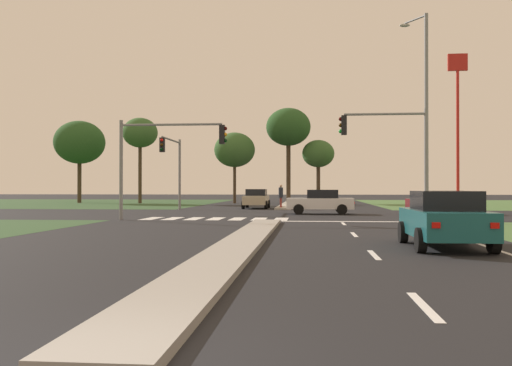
# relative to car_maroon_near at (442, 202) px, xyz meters

# --- Properties ---
(ground_plane) EXTENTS (200.00, 200.00, 0.00)m
(ground_plane) POSITION_rel_car_maroon_near_xyz_m (-10.19, -1.36, -0.75)
(ground_plane) COLOR black
(grass_verge_far_left) EXTENTS (35.00, 35.00, 0.01)m
(grass_verge_far_left) POSITION_rel_car_maroon_near_xyz_m (-35.69, 23.14, -0.75)
(grass_verge_far_left) COLOR #2D4C28
(grass_verge_far_left) RESTS_ON ground
(median_island_near) EXTENTS (1.20, 22.00, 0.14)m
(median_island_near) POSITION_rel_car_maroon_near_xyz_m (-10.19, -20.36, -0.68)
(median_island_near) COLOR gray
(median_island_near) RESTS_ON ground
(median_island_far) EXTENTS (1.20, 36.00, 0.14)m
(median_island_far) POSITION_rel_car_maroon_near_xyz_m (-10.19, 23.64, -0.68)
(median_island_far) COLOR #ADA89E
(median_island_far) RESTS_ON ground
(lane_dash_near) EXTENTS (0.14, 2.00, 0.01)m
(lane_dash_near) POSITION_rel_car_maroon_near_xyz_m (-6.69, -28.05, -0.75)
(lane_dash_near) COLOR silver
(lane_dash_near) RESTS_ON ground
(lane_dash_second) EXTENTS (0.14, 2.00, 0.01)m
(lane_dash_second) POSITION_rel_car_maroon_near_xyz_m (-6.69, -22.05, -0.75)
(lane_dash_second) COLOR silver
(lane_dash_second) RESTS_ON ground
(lane_dash_third) EXTENTS (0.14, 2.00, 0.01)m
(lane_dash_third) POSITION_rel_car_maroon_near_xyz_m (-6.69, -16.05, -0.75)
(lane_dash_third) COLOR silver
(lane_dash_third) RESTS_ON ground
(lane_dash_fourth) EXTENTS (0.14, 2.00, 0.01)m
(lane_dash_fourth) POSITION_rel_car_maroon_near_xyz_m (-6.69, -10.05, -0.75)
(lane_dash_fourth) COLOR silver
(lane_dash_fourth) RESTS_ON ground
(edge_line_right) EXTENTS (0.14, 24.00, 0.01)m
(edge_line_right) POSITION_rel_car_maroon_near_xyz_m (-3.34, -19.36, -0.75)
(edge_line_right) COLOR silver
(edge_line_right) RESTS_ON ground
(stop_bar_near) EXTENTS (6.40, 0.50, 0.01)m
(stop_bar_near) POSITION_rel_car_maroon_near_xyz_m (-6.39, -8.36, -0.75)
(stop_bar_near) COLOR silver
(stop_bar_near) RESTS_ON ground
(crosswalk_bar_near) EXTENTS (0.70, 2.80, 0.01)m
(crosswalk_bar_near) POSITION_rel_car_maroon_near_xyz_m (-16.59, -6.56, -0.75)
(crosswalk_bar_near) COLOR silver
(crosswalk_bar_near) RESTS_ON ground
(crosswalk_bar_second) EXTENTS (0.70, 2.80, 0.01)m
(crosswalk_bar_second) POSITION_rel_car_maroon_near_xyz_m (-15.44, -6.56, -0.75)
(crosswalk_bar_second) COLOR silver
(crosswalk_bar_second) RESTS_ON ground
(crosswalk_bar_third) EXTENTS (0.70, 2.80, 0.01)m
(crosswalk_bar_third) POSITION_rel_car_maroon_near_xyz_m (-14.29, -6.56, -0.75)
(crosswalk_bar_third) COLOR silver
(crosswalk_bar_third) RESTS_ON ground
(crosswalk_bar_fourth) EXTENTS (0.70, 2.80, 0.01)m
(crosswalk_bar_fourth) POSITION_rel_car_maroon_near_xyz_m (-13.14, -6.56, -0.75)
(crosswalk_bar_fourth) COLOR silver
(crosswalk_bar_fourth) RESTS_ON ground
(crosswalk_bar_fifth) EXTENTS (0.70, 2.80, 0.01)m
(crosswalk_bar_fifth) POSITION_rel_car_maroon_near_xyz_m (-11.99, -6.56, -0.75)
(crosswalk_bar_fifth) COLOR silver
(crosswalk_bar_fifth) RESTS_ON ground
(crosswalk_bar_sixth) EXTENTS (0.70, 2.80, 0.01)m
(crosswalk_bar_sixth) POSITION_rel_car_maroon_near_xyz_m (-10.84, -6.56, -0.75)
(crosswalk_bar_sixth) COLOR silver
(crosswalk_bar_sixth) RESTS_ON ground
(crosswalk_bar_seventh) EXTENTS (0.70, 2.80, 0.01)m
(crosswalk_bar_seventh) POSITION_rel_car_maroon_near_xyz_m (-9.69, -6.56, -0.75)
(crosswalk_bar_seventh) COLOR silver
(crosswalk_bar_seventh) RESTS_ON ground
(car_maroon_near) EXTENTS (4.21, 2.00, 1.46)m
(car_maroon_near) POSITION_rel_car_maroon_near_xyz_m (0.00, 0.00, 0.00)
(car_maroon_near) COLOR maroon
(car_maroon_near) RESTS_ON ground
(car_teal_second) EXTENTS (2.00, 4.19, 1.55)m
(car_teal_second) POSITION_rel_car_maroon_near_xyz_m (-4.58, -20.20, 0.04)
(car_teal_second) COLOR #19565B
(car_teal_second) RESTS_ON ground
(car_beige_third) EXTENTS (1.98, 4.50, 1.53)m
(car_beige_third) POSITION_rel_car_maroon_near_xyz_m (-12.40, 8.79, 0.03)
(car_beige_third) COLOR #BCAD8E
(car_beige_third) RESTS_ON ground
(car_white_fourth) EXTENTS (4.15, 1.97, 1.51)m
(car_white_fourth) POSITION_rel_car_maroon_near_xyz_m (-7.53, -0.47, 0.02)
(car_white_fourth) COLOR silver
(car_white_fourth) RESTS_ON ground
(traffic_signal_near_right) EXTENTS (4.30, 0.32, 5.49)m
(traffic_signal_near_right) POSITION_rel_car_maroon_near_xyz_m (-4.14, -7.96, 3.02)
(traffic_signal_near_right) COLOR gray
(traffic_signal_near_right) RESTS_ON ground
(traffic_signal_far_left) EXTENTS (0.32, 5.39, 5.22)m
(traffic_signal_far_left) POSITION_rel_car_maroon_near_xyz_m (-17.79, 3.19, 2.90)
(traffic_signal_far_left) COLOR gray
(traffic_signal_far_left) RESTS_ON ground
(traffic_signal_near_left) EXTENTS (5.55, 0.32, 5.08)m
(traffic_signal_near_left) POSITION_rel_car_maroon_near_xyz_m (-15.65, -7.96, 2.82)
(traffic_signal_near_left) COLOR gray
(traffic_signal_near_left) RESTS_ON ground
(street_lamp_second) EXTENTS (1.26, 1.69, 10.90)m
(street_lamp_second) POSITION_rel_car_maroon_near_xyz_m (-2.12, -5.25, 5.23)
(street_lamp_second) COLOR gray
(street_lamp_second) RESTS_ON ground
(pedestrian_at_median) EXTENTS (0.34, 0.34, 1.74)m
(pedestrian_at_median) POSITION_rel_car_maroon_near_xyz_m (-10.38, 7.20, 0.44)
(pedestrian_at_median) COLOR maroon
(pedestrian_at_median) RESTS_ON median_island_far
(fastfood_pole_sign) EXTENTS (1.80, 0.40, 14.29)m
(fastfood_pole_sign) POSITION_rel_car_maroon_near_xyz_m (5.77, 18.92, 9.44)
(fastfood_pole_sign) COLOR red
(fastfood_pole_sign) RESTS_ON ground
(treeline_near) EXTENTS (5.48, 5.48, 8.90)m
(treeline_near) POSITION_rel_car_maroon_near_xyz_m (-33.05, 23.44, 5.80)
(treeline_near) COLOR #423323
(treeline_near) RESTS_ON ground
(treeline_second) EXTENTS (3.68, 3.68, 8.99)m
(treeline_second) POSITION_rel_car_maroon_near_xyz_m (-25.89, 22.04, 6.59)
(treeline_second) COLOR #423323
(treeline_second) RESTS_ON ground
(treeline_third) EXTENTS (4.29, 4.29, 7.45)m
(treeline_third) POSITION_rel_car_maroon_near_xyz_m (-16.01, 23.04, 4.85)
(treeline_third) COLOR #423323
(treeline_third) RESTS_ON ground
(treeline_fourth) EXTENTS (4.68, 4.68, 10.04)m
(treeline_fourth) POSITION_rel_car_maroon_near_xyz_m (-10.38, 23.72, 7.23)
(treeline_fourth) COLOR #423323
(treeline_fourth) RESTS_ON ground
(treeline_fifth) EXTENTS (3.40, 3.40, 6.69)m
(treeline_fifth) POSITION_rel_car_maroon_near_xyz_m (-7.24, 24.13, 4.43)
(treeline_fifth) COLOR #423323
(treeline_fifth) RESTS_ON ground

